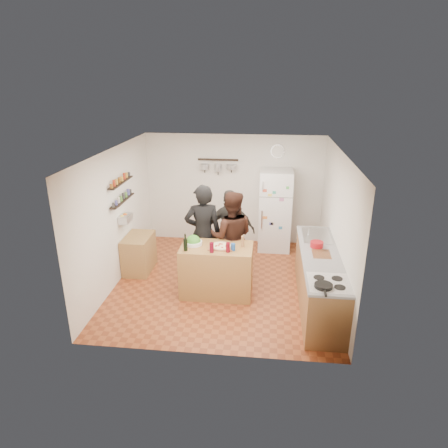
# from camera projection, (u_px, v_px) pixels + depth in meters

# --- Properties ---
(room_shell) EXTENTS (4.20, 4.20, 4.20)m
(room_shell) POSITION_uv_depth(u_px,v_px,m) (226.00, 214.00, 7.53)
(room_shell) COLOR brown
(room_shell) RESTS_ON ground
(prep_island) EXTENTS (1.25, 0.72, 0.91)m
(prep_island) POSITION_uv_depth(u_px,v_px,m) (217.00, 270.00, 7.09)
(prep_island) COLOR olive
(prep_island) RESTS_ON floor
(pizza_board) EXTENTS (0.42, 0.34, 0.02)m
(pizza_board) POSITION_uv_depth(u_px,v_px,m) (221.00, 247.00, 6.90)
(pizza_board) COLOR brown
(pizza_board) RESTS_ON prep_island
(pizza) EXTENTS (0.34, 0.34, 0.02)m
(pizza) POSITION_uv_depth(u_px,v_px,m) (221.00, 246.00, 6.89)
(pizza) COLOR beige
(pizza) RESTS_ON pizza_board
(salad_bowl) EXTENTS (0.32, 0.32, 0.06)m
(salad_bowl) POSITION_uv_depth(u_px,v_px,m) (193.00, 243.00, 7.01)
(salad_bowl) COLOR silver
(salad_bowl) RESTS_ON prep_island
(wine_bottle) EXTENTS (0.07, 0.07, 0.21)m
(wine_bottle) POSITION_uv_depth(u_px,v_px,m) (186.00, 245.00, 6.74)
(wine_bottle) COLOR black
(wine_bottle) RESTS_ON prep_island
(wine_glass_near) EXTENTS (0.07, 0.07, 0.17)m
(wine_glass_near) POSITION_uv_depth(u_px,v_px,m) (212.00, 248.00, 6.68)
(wine_glass_near) COLOR #510716
(wine_glass_near) RESTS_ON prep_island
(wine_glass_far) EXTENTS (0.07, 0.07, 0.17)m
(wine_glass_far) POSITION_uv_depth(u_px,v_px,m) (228.00, 247.00, 6.69)
(wine_glass_far) COLOR #560711
(wine_glass_far) RESTS_ON prep_island
(pepper_mill) EXTENTS (0.05, 0.05, 0.17)m
(pepper_mill) POSITION_uv_depth(u_px,v_px,m) (243.00, 242.00, 6.90)
(pepper_mill) COLOR #90633C
(pepper_mill) RESTS_ON prep_island
(salt_canister) EXTENTS (0.08, 0.08, 0.12)m
(salt_canister) POSITION_uv_depth(u_px,v_px,m) (233.00, 247.00, 6.76)
(salt_canister) COLOR navy
(salt_canister) RESTS_ON prep_island
(person_left) EXTENTS (0.77, 0.60, 1.88)m
(person_left) POSITION_uv_depth(u_px,v_px,m) (203.00, 233.00, 7.43)
(person_left) COLOR black
(person_left) RESTS_ON floor
(person_center) EXTENTS (0.88, 0.71, 1.76)m
(person_center) POSITION_uv_depth(u_px,v_px,m) (231.00, 237.00, 7.44)
(person_center) COLOR black
(person_center) RESTS_ON floor
(person_back) EXTENTS (0.99, 0.45, 1.66)m
(person_back) POSITION_uv_depth(u_px,v_px,m) (230.00, 231.00, 7.85)
(person_back) COLOR #282724
(person_back) RESTS_ON floor
(counter_run) EXTENTS (0.63, 2.63, 0.90)m
(counter_run) POSITION_uv_depth(u_px,v_px,m) (319.00, 280.00, 6.76)
(counter_run) COLOR #9E7042
(counter_run) RESTS_ON floor
(stove_top) EXTENTS (0.60, 0.62, 0.02)m
(stove_top) POSITION_uv_depth(u_px,v_px,m) (329.00, 283.00, 5.71)
(stove_top) COLOR white
(stove_top) RESTS_ON counter_run
(skillet) EXTENTS (0.26, 0.26, 0.05)m
(skillet) POSITION_uv_depth(u_px,v_px,m) (323.00, 286.00, 5.57)
(skillet) COLOR black
(skillet) RESTS_ON stove_top
(sink) EXTENTS (0.50, 0.80, 0.03)m
(sink) POSITION_uv_depth(u_px,v_px,m) (316.00, 236.00, 7.39)
(sink) COLOR silver
(sink) RESTS_ON counter_run
(cutting_board) EXTENTS (0.30, 0.40, 0.02)m
(cutting_board) POSITION_uv_depth(u_px,v_px,m) (321.00, 254.00, 6.63)
(cutting_board) COLOR brown
(cutting_board) RESTS_ON counter_run
(red_bowl) EXTENTS (0.22, 0.22, 0.09)m
(red_bowl) POSITION_uv_depth(u_px,v_px,m) (317.00, 244.00, 6.88)
(red_bowl) COLOR maroon
(red_bowl) RESTS_ON counter_run
(fridge) EXTENTS (0.70, 0.68, 1.80)m
(fridge) POSITION_uv_depth(u_px,v_px,m) (275.00, 210.00, 8.82)
(fridge) COLOR white
(fridge) RESTS_ON floor
(wall_clock) EXTENTS (0.30, 0.03, 0.30)m
(wall_clock) POSITION_uv_depth(u_px,v_px,m) (278.00, 151.00, 8.69)
(wall_clock) COLOR silver
(wall_clock) RESTS_ON back_wall
(spice_shelf_lower) EXTENTS (0.12, 1.00, 0.02)m
(spice_shelf_lower) POSITION_uv_depth(u_px,v_px,m) (122.00, 201.00, 7.47)
(spice_shelf_lower) COLOR black
(spice_shelf_lower) RESTS_ON left_wall
(spice_shelf_upper) EXTENTS (0.12, 1.00, 0.02)m
(spice_shelf_upper) POSITION_uv_depth(u_px,v_px,m) (121.00, 182.00, 7.35)
(spice_shelf_upper) COLOR black
(spice_shelf_upper) RESTS_ON left_wall
(produce_basket) EXTENTS (0.18, 0.35, 0.14)m
(produce_basket) POSITION_uv_depth(u_px,v_px,m) (126.00, 218.00, 7.59)
(produce_basket) COLOR silver
(produce_basket) RESTS_ON left_wall
(side_table) EXTENTS (0.50, 0.80, 0.73)m
(side_table) POSITION_uv_depth(u_px,v_px,m) (139.00, 253.00, 7.97)
(side_table) COLOR olive
(side_table) RESTS_ON floor
(pot_rack) EXTENTS (0.90, 0.04, 0.04)m
(pot_rack) POSITION_uv_depth(u_px,v_px,m) (218.00, 160.00, 8.82)
(pot_rack) COLOR black
(pot_rack) RESTS_ON back_wall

